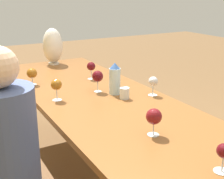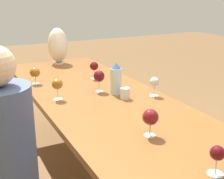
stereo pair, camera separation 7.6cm
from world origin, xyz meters
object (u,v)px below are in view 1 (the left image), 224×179
Objects in this scene: wine_glass_4 at (91,67)px; wine_glass_0 at (154,117)px; wine_glass_2 at (56,85)px; vase at (53,46)px; wine_glass_6 at (224,152)px; water_bottle at (115,79)px; water_tumbler at (125,93)px; wine_glass_3 at (98,77)px; person_near at (10,155)px; wine_glass_1 at (32,73)px; wine_glass_7 at (153,82)px.

wine_glass_0 is at bearing 170.87° from wine_glass_4.
wine_glass_0 is 0.79m from wine_glass_2.
vase is 0.69m from wine_glass_4.
vase reaches higher than wine_glass_2.
wine_glass_4 is at bearing -5.06° from wine_glass_6.
water_bottle is 2.93× the size of water_tumbler.
vase is 2.41× the size of wine_glass_2.
wine_glass_3 is at bearing 22.18° from water_tumbler.
wine_glass_2 is 0.56m from wine_glass_4.
wine_glass_0 is at bearing 174.68° from wine_glass_3.
wine_glass_3 is at bearing -1.39° from wine_glass_6.
wine_glass_2 reaches higher than wine_glass_0.
vase is 1.68m from person_near.
water_bottle is 1.54× the size of wine_glass_2.
wine_glass_6 reaches higher than water_tumbler.
wine_glass_0 reaches higher than wine_glass_1.
wine_glass_4 is 0.12× the size of person_near.
wine_glass_4 is at bearing 18.34° from wine_glass_7.
vase is 0.29× the size of person_near.
vase is at bearing -0.79° from wine_glass_3.
wine_glass_3 is 1.09× the size of wine_glass_4.
wine_glass_2 is at bearing 130.14° from wine_glass_4.
wine_glass_6 is at bearing -167.99° from wine_glass_1.
wine_glass_2 is (0.07, 0.41, -0.00)m from water_bottle.
vase is at bearing -1.11° from wine_glass_6.
wine_glass_7 is (-0.26, -0.30, -0.02)m from wine_glass_3.
wine_glass_0 is 0.41m from wine_glass_6.
wine_glass_7 is (-0.04, -0.21, 0.06)m from water_tumbler.
wine_glass_4 is (0.43, -0.02, -0.01)m from water_bottle.
wine_glass_0 is (-1.78, 0.09, -0.08)m from vase.
wine_glass_1 is at bearing 12.01° from wine_glass_6.
person_near reaches higher than wine_glass_7.
wine_glass_2 reaches higher than wine_glass_1.
vase is at bearing -2.76° from wine_glass_0.
wine_glass_0 is 0.64m from wine_glass_7.
wine_glass_0 is 1.14× the size of wine_glass_6.
wine_glass_4 is (-0.08, -0.47, 0.01)m from wine_glass_1.
water_tumbler is at bearing -115.03° from wine_glass_2.
person_near is (0.71, 0.71, -0.17)m from wine_glass_6.
water_bottle reaches higher than wine_glass_0.
wine_glass_0 is at bearing 177.24° from vase.
water_tumbler is (-0.12, -0.01, -0.07)m from water_bottle.
wine_glass_4 is 0.62m from wine_glass_7.
vase is 1.10m from wine_glass_2.
wine_glass_1 is 0.48m from wine_glass_4.
wine_glass_0 is 1.22m from wine_glass_1.
water_bottle is 1.12m from vase.
wine_glass_3 is (0.10, 0.08, 0.00)m from water_bottle.
wine_glass_1 is 0.44m from wine_glass_2.
wine_glass_6 is at bearing 160.35° from wine_glass_7.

